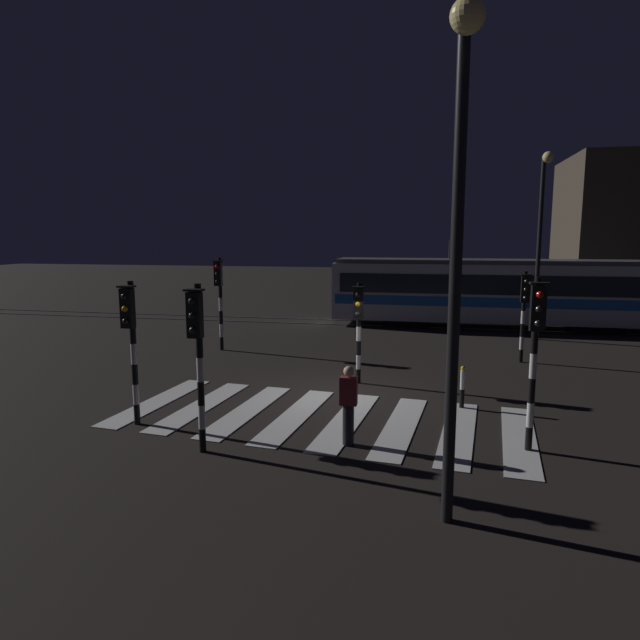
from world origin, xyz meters
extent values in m
plane|color=black|center=(0.00, 0.00, 0.00)|extent=(120.00, 120.00, 0.00)
cube|color=#59595E|center=(0.00, 11.94, 0.01)|extent=(80.00, 0.12, 0.03)
cube|color=#59595E|center=(0.00, 13.38, 0.01)|extent=(80.00, 0.12, 0.03)
cube|color=silver|center=(-4.52, -1.66, 0.01)|extent=(1.12, 4.43, 0.02)
cube|color=silver|center=(-3.23, -1.79, 0.01)|extent=(1.12, 4.43, 0.02)
cube|color=silver|center=(-1.94, -1.91, 0.01)|extent=(1.12, 4.43, 0.02)
cube|color=silver|center=(-0.65, -2.04, 0.01)|extent=(1.12, 4.43, 0.02)
cube|color=silver|center=(0.65, -2.17, 0.01)|extent=(1.12, 4.43, 0.02)
cube|color=silver|center=(1.94, -2.29, 0.01)|extent=(1.12, 4.43, 0.02)
cube|color=silver|center=(3.23, -2.42, 0.01)|extent=(1.12, 4.43, 0.02)
cube|color=silver|center=(4.52, -2.54, 0.01)|extent=(1.12, 4.43, 0.02)
cylinder|color=black|center=(-5.37, 5.06, 0.25)|extent=(0.14, 0.14, 0.51)
cylinder|color=white|center=(-5.37, 5.06, 0.76)|extent=(0.14, 0.14, 0.51)
cylinder|color=black|center=(-5.37, 5.06, 1.27)|extent=(0.14, 0.14, 0.51)
cylinder|color=white|center=(-5.37, 5.06, 1.78)|extent=(0.14, 0.14, 0.51)
cylinder|color=black|center=(-5.37, 5.06, 2.28)|extent=(0.14, 0.14, 0.51)
cylinder|color=white|center=(-5.37, 5.06, 2.79)|extent=(0.14, 0.14, 0.51)
cylinder|color=black|center=(-5.37, 5.06, 3.30)|extent=(0.14, 0.14, 0.51)
cube|color=black|center=(-5.37, 4.89, 2.95)|extent=(0.28, 0.20, 0.90)
sphere|color=red|center=(-5.37, 4.78, 3.23)|extent=(0.14, 0.14, 0.14)
sphere|color=black|center=(-5.37, 4.78, 2.95)|extent=(0.14, 0.14, 0.14)
sphere|color=black|center=(-5.37, 4.78, 2.67)|extent=(0.14, 0.14, 0.14)
cube|color=black|center=(-5.37, 4.89, 3.44)|extent=(0.36, 0.24, 0.04)
cylinder|color=black|center=(-4.15, -3.37, 0.24)|extent=(0.14, 0.14, 0.48)
cylinder|color=white|center=(-4.15, -3.37, 0.72)|extent=(0.14, 0.14, 0.48)
cylinder|color=black|center=(-4.15, -3.37, 1.20)|extent=(0.14, 0.14, 0.48)
cylinder|color=white|center=(-4.15, -3.37, 1.69)|extent=(0.14, 0.14, 0.48)
cylinder|color=black|center=(-4.15, -3.37, 2.17)|extent=(0.14, 0.14, 0.48)
cylinder|color=white|center=(-4.15, -3.37, 2.65)|extent=(0.14, 0.14, 0.48)
cylinder|color=black|center=(-4.15, -3.37, 3.13)|extent=(0.14, 0.14, 0.48)
cube|color=black|center=(-4.15, -3.54, 2.77)|extent=(0.28, 0.20, 0.90)
sphere|color=black|center=(-4.15, -3.65, 3.05)|extent=(0.14, 0.14, 0.14)
sphere|color=orange|center=(-4.15, -3.65, 2.77)|extent=(0.14, 0.14, 0.14)
sphere|color=black|center=(-4.15, -3.65, 2.49)|extent=(0.14, 0.14, 0.14)
cube|color=black|center=(-4.15, -3.54, 3.26)|extent=(0.36, 0.24, 0.04)
cylinder|color=black|center=(0.45, 1.31, 0.22)|extent=(0.14, 0.14, 0.43)
cylinder|color=white|center=(0.45, 1.31, 0.65)|extent=(0.14, 0.14, 0.43)
cylinder|color=black|center=(0.45, 1.31, 1.08)|extent=(0.14, 0.14, 0.43)
cylinder|color=white|center=(0.45, 1.31, 1.51)|extent=(0.14, 0.14, 0.43)
cylinder|color=black|center=(0.45, 1.31, 1.94)|extent=(0.14, 0.14, 0.43)
cylinder|color=white|center=(0.45, 1.31, 2.37)|extent=(0.14, 0.14, 0.43)
cylinder|color=black|center=(0.45, 1.31, 2.80)|extent=(0.14, 0.14, 0.43)
cube|color=black|center=(0.45, 1.14, 2.42)|extent=(0.28, 0.20, 0.90)
sphere|color=black|center=(0.45, 1.03, 2.70)|extent=(0.14, 0.14, 0.14)
sphere|color=orange|center=(0.45, 1.03, 2.42)|extent=(0.14, 0.14, 0.14)
sphere|color=black|center=(0.45, 1.03, 2.14)|extent=(0.14, 0.14, 0.14)
cube|color=black|center=(0.45, 1.14, 2.91)|extent=(0.36, 0.24, 0.04)
cylinder|color=black|center=(5.63, 5.20, 0.23)|extent=(0.14, 0.14, 0.45)
cylinder|color=white|center=(5.63, 5.20, 0.68)|extent=(0.14, 0.14, 0.45)
cylinder|color=black|center=(5.63, 5.20, 1.13)|extent=(0.14, 0.14, 0.45)
cylinder|color=white|center=(5.63, 5.20, 1.59)|extent=(0.14, 0.14, 0.45)
cylinder|color=black|center=(5.63, 5.20, 2.04)|extent=(0.14, 0.14, 0.45)
cylinder|color=white|center=(5.63, 5.20, 2.49)|extent=(0.14, 0.14, 0.45)
cylinder|color=black|center=(5.63, 5.20, 2.95)|extent=(0.14, 0.14, 0.45)
cube|color=black|center=(5.63, 5.03, 2.57)|extent=(0.28, 0.20, 0.90)
sphere|color=black|center=(5.63, 4.92, 2.85)|extent=(0.14, 0.14, 0.14)
sphere|color=black|center=(5.63, 4.92, 2.57)|extent=(0.14, 0.14, 0.14)
sphere|color=black|center=(5.63, 4.92, 2.29)|extent=(0.14, 0.14, 0.14)
cube|color=black|center=(5.63, 5.03, 3.06)|extent=(0.36, 0.24, 0.04)
cylinder|color=black|center=(-1.95, -4.64, 0.25)|extent=(0.14, 0.14, 0.49)
cylinder|color=white|center=(-1.95, -4.64, 0.74)|extent=(0.14, 0.14, 0.49)
cylinder|color=black|center=(-1.95, -4.64, 1.24)|extent=(0.14, 0.14, 0.49)
cylinder|color=white|center=(-1.95, -4.64, 1.73)|extent=(0.14, 0.14, 0.49)
cylinder|color=black|center=(-1.95, -4.64, 2.22)|extent=(0.14, 0.14, 0.49)
cylinder|color=white|center=(-1.95, -4.64, 2.72)|extent=(0.14, 0.14, 0.49)
cylinder|color=black|center=(-1.95, -4.64, 3.21)|extent=(0.14, 0.14, 0.49)
cube|color=black|center=(-1.95, -4.81, 2.86)|extent=(0.28, 0.20, 0.90)
sphere|color=black|center=(-1.95, -4.92, 3.14)|extent=(0.14, 0.14, 0.14)
sphere|color=black|center=(-1.95, -4.92, 2.86)|extent=(0.14, 0.14, 0.14)
sphere|color=black|center=(-1.95, -4.92, 2.58)|extent=(0.14, 0.14, 0.14)
cube|color=black|center=(-1.95, -4.81, 3.35)|extent=(0.36, 0.24, 0.04)
cylinder|color=black|center=(4.60, -3.23, 0.26)|extent=(0.14, 0.14, 0.51)
cylinder|color=white|center=(4.60, -3.23, 0.77)|extent=(0.14, 0.14, 0.51)
cylinder|color=black|center=(4.60, -3.23, 1.28)|extent=(0.14, 0.14, 0.51)
cylinder|color=white|center=(4.60, -3.23, 1.79)|extent=(0.14, 0.14, 0.51)
cylinder|color=black|center=(4.60, -3.23, 2.31)|extent=(0.14, 0.14, 0.51)
cylinder|color=white|center=(4.60, -3.23, 2.82)|extent=(0.14, 0.14, 0.51)
cylinder|color=black|center=(4.60, -3.23, 3.33)|extent=(0.14, 0.14, 0.51)
cube|color=black|center=(4.60, -3.40, 2.99)|extent=(0.28, 0.20, 0.90)
sphere|color=red|center=(4.60, -3.51, 3.27)|extent=(0.14, 0.14, 0.14)
sphere|color=black|center=(4.60, -3.51, 2.99)|extent=(0.14, 0.14, 0.14)
sphere|color=black|center=(4.60, -3.51, 2.71)|extent=(0.14, 0.14, 0.14)
cube|color=black|center=(4.60, -3.40, 3.48)|extent=(0.36, 0.24, 0.04)
cylinder|color=black|center=(6.80, 9.87, 3.79)|extent=(0.18, 0.18, 7.59)
cylinder|color=black|center=(6.80, 9.42, 7.49)|extent=(0.10, 0.90, 0.10)
sphere|color=#F9E08C|center=(6.80, 8.97, 7.41)|extent=(0.44, 0.44, 0.44)
cylinder|color=black|center=(2.90, -6.48, 3.61)|extent=(0.18, 0.18, 7.21)
cylinder|color=black|center=(2.90, -6.93, 7.11)|extent=(0.10, 0.90, 0.10)
sphere|color=#F9E08C|center=(2.90, -7.38, 7.03)|extent=(0.44, 0.44, 0.44)
cube|color=silver|center=(5.61, 12.66, 1.70)|extent=(15.69, 2.50, 2.70)
cube|color=blue|center=(5.61, 11.39, 1.35)|extent=(15.38, 0.04, 0.44)
cube|color=blue|center=(5.61, 13.93, 1.35)|extent=(15.38, 0.04, 0.44)
cube|color=black|center=(5.61, 11.40, 2.15)|extent=(14.91, 0.03, 0.90)
cube|color=#4C4C51|center=(5.61, 12.66, 3.15)|extent=(15.38, 2.30, 0.20)
cylinder|color=#262628|center=(3.25, 12.66, 3.65)|extent=(0.08, 0.08, 1.00)
cube|color=black|center=(9.92, 12.66, 0.17)|extent=(2.20, 2.00, 0.35)
cube|color=black|center=(1.29, 12.66, 0.17)|extent=(2.20, 2.00, 0.35)
cylinder|color=black|center=(0.91, -3.66, 0.44)|extent=(0.24, 0.24, 0.88)
cube|color=maroon|center=(0.91, -3.66, 1.18)|extent=(0.36, 0.22, 0.60)
sphere|color=beige|center=(0.91, -3.66, 1.60)|extent=(0.22, 0.22, 0.22)
cylinder|color=black|center=(3.38, -0.58, 0.25)|extent=(0.12, 0.12, 0.50)
cylinder|color=white|center=(3.38, -0.58, 0.75)|extent=(0.12, 0.12, 0.50)
sphere|color=yellow|center=(3.38, -0.58, 1.05)|extent=(0.12, 0.12, 0.12)
camera|label=1|loc=(2.61, -14.80, 4.41)|focal=31.25mm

